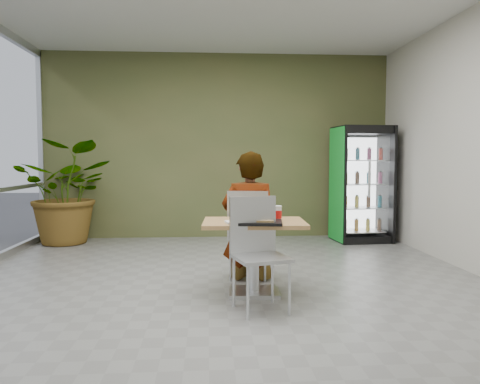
# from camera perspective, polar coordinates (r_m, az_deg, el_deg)

# --- Properties ---
(ground) EXTENTS (7.00, 7.00, 0.00)m
(ground) POSITION_cam_1_polar(r_m,az_deg,el_deg) (4.90, -1.86, -12.21)
(ground) COLOR gray
(ground) RESTS_ON ground
(room_envelope) EXTENTS (6.00, 7.00, 3.20)m
(room_envelope) POSITION_cam_1_polar(r_m,az_deg,el_deg) (4.71, -1.91, 6.82)
(room_envelope) COLOR beige
(room_envelope) RESTS_ON ground
(dining_table) EXTENTS (1.05, 0.76, 0.75)m
(dining_table) POSITION_cam_1_polar(r_m,az_deg,el_deg) (4.74, 1.72, -6.09)
(dining_table) COLOR #B97F4F
(dining_table) RESTS_ON ground
(chair_far) EXTENTS (0.52, 0.53, 1.02)m
(chair_far) POSITION_cam_1_polar(r_m,az_deg,el_deg) (5.29, 1.02, -4.37)
(chair_far) COLOR silver
(chair_far) RESTS_ON ground
(chair_near) EXTENTS (0.55, 0.56, 1.02)m
(chair_near) POSITION_cam_1_polar(r_m,az_deg,el_deg) (4.31, 2.06, -6.27)
(chair_near) COLOR silver
(chair_near) RESTS_ON ground
(seated_woman) EXTENTS (0.71, 0.52, 1.76)m
(seated_woman) POSITION_cam_1_polar(r_m,az_deg,el_deg) (5.35, 1.16, -4.48)
(seated_woman) COLOR black
(seated_woman) RESTS_ON ground
(pizza_plate) EXTENTS (0.32, 0.32, 0.03)m
(pizza_plate) POSITION_cam_1_polar(r_m,az_deg,el_deg) (4.74, 1.62, -3.29)
(pizza_plate) COLOR silver
(pizza_plate) RESTS_ON dining_table
(soda_cup) EXTENTS (0.09, 0.09, 0.15)m
(soda_cup) POSITION_cam_1_polar(r_m,az_deg,el_deg) (4.72, 4.61, -2.64)
(soda_cup) COLOR silver
(soda_cup) RESTS_ON dining_table
(napkin_stack) EXTENTS (0.18, 0.18, 0.02)m
(napkin_stack) POSITION_cam_1_polar(r_m,az_deg,el_deg) (4.54, -0.74, -3.69)
(napkin_stack) COLOR silver
(napkin_stack) RESTS_ON dining_table
(cafeteria_tray) EXTENTS (0.53, 0.42, 0.03)m
(cafeteria_tray) POSITION_cam_1_polar(r_m,az_deg,el_deg) (4.49, 1.99, -3.72)
(cafeteria_tray) COLOR black
(cafeteria_tray) RESTS_ON dining_table
(beverage_fridge) EXTENTS (0.93, 0.74, 1.91)m
(beverage_fridge) POSITION_cam_1_polar(r_m,az_deg,el_deg) (8.04, 14.62, 0.93)
(beverage_fridge) COLOR black
(beverage_fridge) RESTS_ON ground
(potted_plant) EXTENTS (1.60, 1.42, 1.67)m
(potted_plant) POSITION_cam_1_polar(r_m,az_deg,el_deg) (8.07, -20.19, -0.02)
(potted_plant) COLOR #326D2B
(potted_plant) RESTS_ON ground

